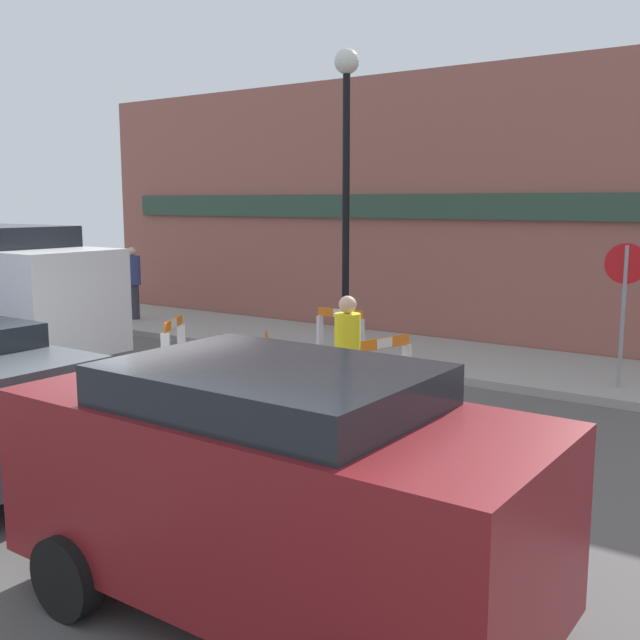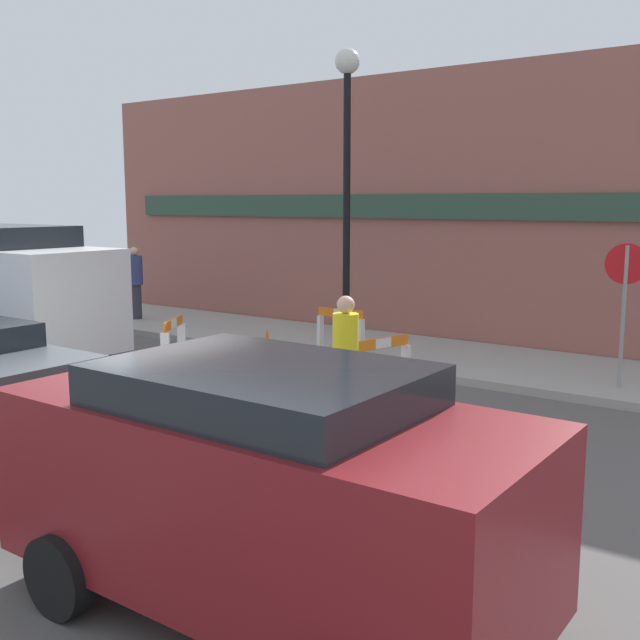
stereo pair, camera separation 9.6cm
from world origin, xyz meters
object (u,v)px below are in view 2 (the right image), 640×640
Objects in this scene: streetlamp_post at (347,162)px; person_worker at (345,360)px; parked_car_2 at (264,479)px; person_pedestrian at (135,281)px; stop_sign at (625,292)px.

streetlamp_post is 3.08× the size of person_worker.
person_pedestrian is at bearing 143.09° from parked_car_2.
parked_car_2 reaches higher than person_worker.
person_pedestrian is at bearing -13.91° from stop_sign.
person_worker is 0.46× the size of parked_car_2.
parked_car_2 is (10.71, -8.04, -0.03)m from person_pedestrian.
streetlamp_post is 2.50× the size of stop_sign.
streetlamp_post is at bearing 120.04° from parked_car_2.
parked_car_2 is at bearing 74.51° from stop_sign.
person_pedestrian is at bearing 175.71° from streetlamp_post.
parked_car_2 is at bearing -59.96° from streetlamp_post.
stop_sign reaches higher than parked_car_2.
streetlamp_post is at bearing 161.26° from person_pedestrian.
stop_sign is at bearing 164.00° from person_pedestrian.
person_worker is 1.03× the size of person_pedestrian.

